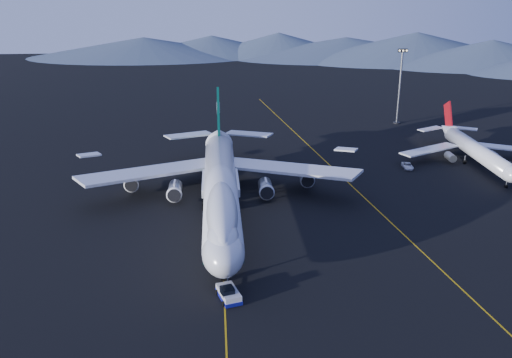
{
  "coord_description": "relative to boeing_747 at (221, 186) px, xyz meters",
  "views": [
    {
      "loc": [
        -0.61,
        -104.49,
        44.83
      ],
      "look_at": [
        7.14,
        3.04,
        6.0
      ],
      "focal_mm": 40.0,
      "sensor_mm": 36.0,
      "label": 1
    }
  ],
  "objects": [
    {
      "name": "pushback_tug",
      "position": [
        0.63,
        -31.78,
        -5.11
      ],
      "size": [
        4.06,
        5.7,
        2.25
      ],
      "rotation": [
        0.0,
        0.0,
        0.29
      ],
      "color": "silver",
      "rests_on": "ground"
    },
    {
      "name": "service_van",
      "position": [
        45.91,
        24.66,
        -5.15
      ],
      "size": [
        2.61,
        4.98,
        1.34
      ],
      "primitive_type": "imported",
      "rotation": [
        0.0,
        0.0,
        -0.08
      ],
      "color": "white",
      "rests_on": "ground"
    },
    {
      "name": "floodlight_mast",
      "position": [
        56.89,
        68.82,
        6.05
      ],
      "size": [
        2.89,
        2.17,
        23.41
      ],
      "rotation": [
        0.0,
        0.0,
        -0.2
      ],
      "color": "black",
      "rests_on": "ground"
    },
    {
      "name": "ground",
      "position": [
        -0.0,
        -0.03,
        -5.81
      ],
      "size": [
        500.0,
        500.0,
        0.0
      ],
      "primitive_type": "plane",
      "color": "black",
      "rests_on": "ground"
    },
    {
      "name": "taxiway_line_main",
      "position": [
        -0.0,
        -0.03,
        -5.8
      ],
      "size": [
        0.25,
        220.0,
        0.01
      ],
      "primitive_type": "cube",
      "color": "#C3940B",
      "rests_on": "ground"
    },
    {
      "name": "boeing_747",
      "position": [
        0.0,
        0.0,
        0.0
      ],
      "size": [
        59.62,
        72.43,
        19.37
      ],
      "color": "silver",
      "rests_on": "ground"
    },
    {
      "name": "taxiway_line_side",
      "position": [
        30.0,
        9.97,
        -5.8
      ],
      "size": [
        28.08,
        198.09,
        0.01
      ],
      "primitive_type": "cube",
      "rotation": [
        0.0,
        0.0,
        0.14
      ],
      "color": "#C3940B",
      "rests_on": "ground"
    },
    {
      "name": "second_jet",
      "position": [
        63.51,
        27.0,
        -2.14
      ],
      "size": [
        37.78,
        42.68,
        12.15
      ],
      "rotation": [
        0.0,
        0.0,
        -0.21
      ],
      "color": "silver",
      "rests_on": "ground"
    }
  ]
}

